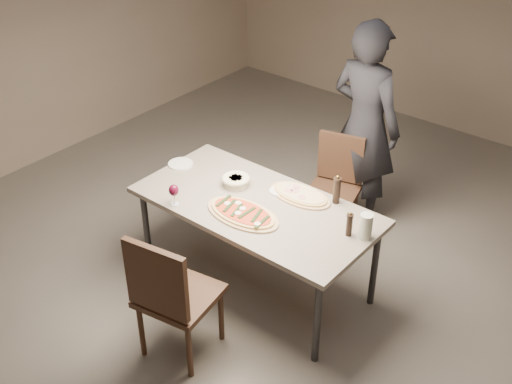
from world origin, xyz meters
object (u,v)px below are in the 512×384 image
Objects in this scene: pepper_mill_left at (349,224)px; carafe at (366,226)px; dining_table at (256,210)px; bread_basket at (236,180)px; zucchini_pizza at (243,213)px; chair_far at (336,180)px; chair_near at (170,293)px; ham_pizza at (300,195)px; diner at (365,125)px.

pepper_mill_left reaches higher than carafe.
dining_table is 0.75m from pepper_mill_left.
pepper_mill_left is 0.11m from carafe.
dining_table is at bearing -19.49° from bread_basket.
chair_far is (0.03, 1.19, -0.28)m from zucchini_pizza.
zucchini_pizza is at bearing -83.45° from dining_table.
chair_near is (0.33, -1.04, -0.23)m from bread_basket.
chair_far reaches higher than zucchini_pizza.
bread_basket is at bearing -164.54° from ham_pizza.
chair_near reaches higher than chair_far.
ham_pizza is 0.57× the size of chair_far.
carafe reaches higher than ham_pizza.
pepper_mill_left is at bearing 7.61° from dining_table.
bread_basket is at bearing -177.65° from carafe.
chair_near is (-0.14, -1.22, -0.20)m from ham_pizza.
dining_table is at bearing -130.37° from ham_pizza.
carafe reaches higher than dining_table.
ham_pizza is (0.19, 0.28, 0.07)m from dining_table.
chair_far is at bearing 80.08° from chair_near.
zucchini_pizza is 0.87m from carafe.
pepper_mill_left is 0.10× the size of diner.
chair_near is at bearing -125.73° from carafe.
carafe is (0.81, 0.32, 0.08)m from zucchini_pizza.
zucchini_pizza is at bearing 92.09° from diner.
bread_basket is 1.28m from diner.
bread_basket is 1.02m from chair_far.
dining_table is at bearing -170.20° from carafe.
diner is at bearing 71.97° from bread_basket.
pepper_mill_left is 1.36m from diner.
ham_pizza is 0.79m from chair_far.
carafe is at bearing 9.80° from dining_table.
zucchini_pizza is at bearing -42.65° from bread_basket.
carafe is at bearing 44.43° from chair_near.
carafe is 1.22m from chair_far.
chair_near is (-0.78, -1.08, -0.28)m from carafe.
pepper_mill_left is 1.01× the size of carafe.
ham_pizza is 0.57m from pepper_mill_left.
ham_pizza is 2.33× the size of bread_basket.
ham_pizza is 0.27× the size of diner.
dining_table is 2.06× the size of chair_far.
zucchini_pizza reaches higher than ham_pizza.
zucchini_pizza is 2.77× the size of bread_basket.
carafe is (1.11, 0.05, 0.05)m from bread_basket.
zucchini_pizza is 0.41m from bread_basket.
diner is (-0.61, 1.21, 0.08)m from pepper_mill_left.
carafe is 0.10× the size of diner.
zucchini_pizza is 0.68× the size of chair_far.
bread_basket is at bearing 120.88° from zucchini_pizza.
bread_basket is (-0.47, -0.18, 0.03)m from ham_pizza.
bread_basket reaches higher than ham_pizza.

